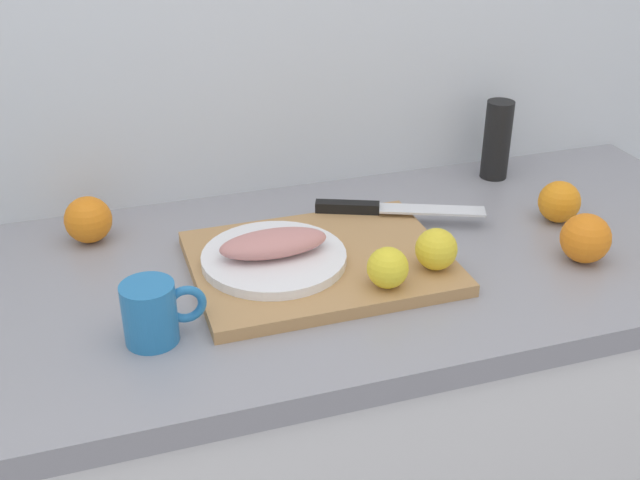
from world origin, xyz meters
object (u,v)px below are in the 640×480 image
cutting_board (320,263)px  orange_0 (88,220)px  fish_fillet (274,243)px  lemon_0 (388,268)px  chef_knife (378,208)px  coffee_mug_1 (153,312)px  white_plate (274,258)px  pepper_mill (497,140)px

cutting_board → orange_0: orange_0 is taller
fish_fillet → lemon_0: 0.18m
chef_knife → lemon_0: 0.24m
fish_fillet → orange_0: size_ratio=2.15×
chef_knife → coffee_mug_1: 0.47m
chef_knife → cutting_board: bearing=-118.5°
white_plate → coffee_mug_1: size_ratio=1.97×
fish_fillet → lemon_0: bearing=-40.0°
chef_knife → pepper_mill: size_ratio=1.83×
cutting_board → white_plate: 0.07m
coffee_mug_1 → pepper_mill: pepper_mill is taller
lemon_0 → coffee_mug_1: coffee_mug_1 is taller
chef_knife → fish_fillet: bearing=-130.5°
lemon_0 → pepper_mill: pepper_mill is taller
white_plate → orange_0: (-0.26, 0.20, 0.01)m
white_plate → orange_0: bearing=143.1°
chef_knife → orange_0: orange_0 is taller
coffee_mug_1 → cutting_board: bearing=22.7°
fish_fillet → cutting_board: bearing=-4.8°
pepper_mill → chef_knife: bearing=-157.9°
cutting_board → pepper_mill: size_ratio=2.57×
pepper_mill → cutting_board: bearing=-151.6°
fish_fillet → pepper_mill: 0.55m
white_plate → fish_fillet: (0.00, 0.00, 0.03)m
white_plate → orange_0: size_ratio=2.87×
fish_fillet → chef_knife: bearing=27.2°
white_plate → lemon_0: lemon_0 is taller
fish_fillet → orange_0: 0.33m
cutting_board → chef_knife: 0.18m
chef_knife → pepper_mill: pepper_mill is taller
coffee_mug_1 → pepper_mill: bearing=26.3°
chef_knife → orange_0: (-0.48, 0.09, 0.01)m
pepper_mill → lemon_0: bearing=-136.7°
lemon_0 → coffee_mug_1: size_ratio=0.54×
fish_fillet → coffee_mug_1: bearing=-149.0°
white_plate → orange_0: 0.33m
cutting_board → white_plate: size_ratio=1.77×
chef_knife → coffee_mug_1: bearing=-128.6°
chef_knife → orange_0: size_ratio=3.61×
white_plate → orange_0: orange_0 is taller
cutting_board → white_plate: white_plate is taller
orange_0 → pepper_mill: size_ratio=0.51×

